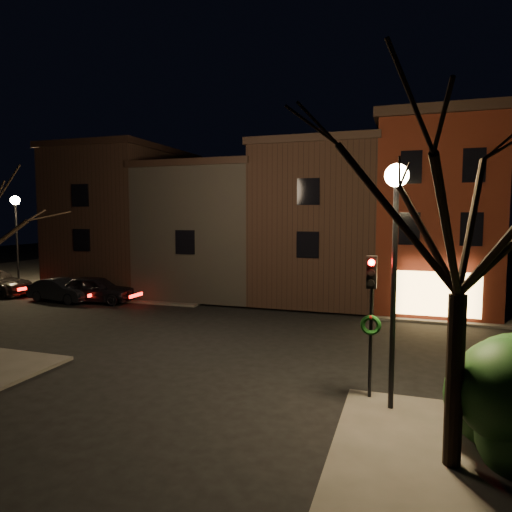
{
  "coord_description": "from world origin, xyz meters",
  "views": [
    {
      "loc": [
        6.49,
        -18.37,
        5.28
      ],
      "look_at": [
        -0.81,
        3.68,
        3.2
      ],
      "focal_mm": 32.0,
      "sensor_mm": 36.0,
      "label": 1
    }
  ],
  "objects_px": {
    "traffic_signal": "(371,304)",
    "bare_tree_right": "(463,171)",
    "street_lamp_far": "(16,217)",
    "parked_car_a": "(95,289)",
    "parked_car_b": "(61,290)",
    "street_lamp_near": "(396,219)"
  },
  "relations": [
    {
      "from": "parked_car_a",
      "to": "parked_car_b",
      "type": "relative_size",
      "value": 1.11
    },
    {
      "from": "street_lamp_near",
      "to": "street_lamp_far",
      "type": "xyz_separation_m",
      "value": [
        -25.2,
        12.2,
        0.0
      ]
    },
    {
      "from": "street_lamp_far",
      "to": "parked_car_b",
      "type": "relative_size",
      "value": 1.5
    },
    {
      "from": "street_lamp_far",
      "to": "bare_tree_right",
      "type": "distance_m",
      "value": 30.32
    },
    {
      "from": "traffic_signal",
      "to": "bare_tree_right",
      "type": "xyz_separation_m",
      "value": [
        1.9,
        -2.99,
        3.34
      ]
    },
    {
      "from": "traffic_signal",
      "to": "parked_car_a",
      "type": "height_order",
      "value": "traffic_signal"
    },
    {
      "from": "street_lamp_far",
      "to": "bare_tree_right",
      "type": "relative_size",
      "value": 0.76
    },
    {
      "from": "bare_tree_right",
      "to": "parked_car_a",
      "type": "bearing_deg",
      "value": 145.44
    },
    {
      "from": "traffic_signal",
      "to": "bare_tree_right",
      "type": "height_order",
      "value": "bare_tree_right"
    },
    {
      "from": "traffic_signal",
      "to": "parked_car_a",
      "type": "distance_m",
      "value": 19.8
    },
    {
      "from": "street_lamp_far",
      "to": "traffic_signal",
      "type": "xyz_separation_m",
      "value": [
        24.6,
        -11.71,
        -2.37
      ]
    },
    {
      "from": "street_lamp_near",
      "to": "traffic_signal",
      "type": "distance_m",
      "value": 2.49
    },
    {
      "from": "parked_car_a",
      "to": "parked_car_b",
      "type": "height_order",
      "value": "parked_car_a"
    },
    {
      "from": "traffic_signal",
      "to": "parked_car_a",
      "type": "xyz_separation_m",
      "value": [
        -16.97,
        10.01,
        -1.99
      ]
    },
    {
      "from": "bare_tree_right",
      "to": "traffic_signal",
      "type": "bearing_deg",
      "value": 122.41
    },
    {
      "from": "street_lamp_near",
      "to": "parked_car_a",
      "type": "relative_size",
      "value": 1.35
    },
    {
      "from": "bare_tree_right",
      "to": "street_lamp_far",
      "type": "bearing_deg",
      "value": 150.98
    },
    {
      "from": "street_lamp_far",
      "to": "parked_car_a",
      "type": "relative_size",
      "value": 1.35
    },
    {
      "from": "street_lamp_near",
      "to": "parked_car_b",
      "type": "xyz_separation_m",
      "value": [
        -19.7,
        10.06,
        -4.47
      ]
    },
    {
      "from": "bare_tree_right",
      "to": "parked_car_b",
      "type": "xyz_separation_m",
      "value": [
        -21.0,
        12.56,
        -5.44
      ]
    },
    {
      "from": "street_lamp_far",
      "to": "bare_tree_right",
      "type": "height_order",
      "value": "bare_tree_right"
    },
    {
      "from": "traffic_signal",
      "to": "bare_tree_right",
      "type": "bearing_deg",
      "value": -57.59
    }
  ]
}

